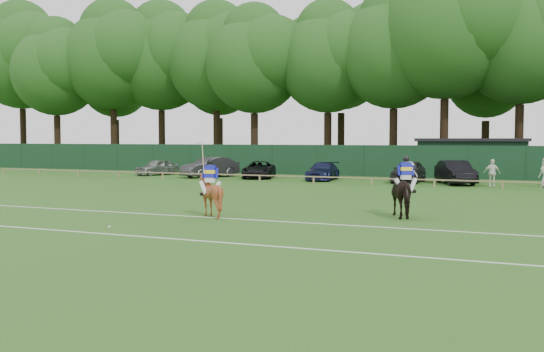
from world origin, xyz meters
The scene contains 19 objects.
ground centered at (0.00, 0.00, 0.00)m, with size 160.00×160.00×0.00m, color #1E4C14.
horse_dark centered at (6.50, 2.08, 0.92)m, with size 0.99×2.18×1.84m, color black.
horse_chestnut centered at (-0.49, -0.72, 0.84)m, with size 1.36×1.53×1.69m, color brown.
sedan_silver centered at (-18.19, 21.96, 0.66)m, with size 1.56×3.87×1.32m, color #95979A.
sedan_grey centered at (-12.77, 21.21, 0.79)m, with size 1.67×4.80×1.58m, color #303032.
suv_black centered at (-8.72, 21.60, 0.65)m, with size 2.15×4.66×1.30m, color black.
sedan_navy centered at (-3.51, 21.36, 0.65)m, with size 1.82×4.47×1.30m, color #12183A.
hatch_grey centered at (2.66, 21.50, 0.78)m, with size 1.83×4.55×1.55m, color #28292A.
estate_black centered at (5.85, 21.11, 0.78)m, with size 1.65×4.74×1.56m, color black.
spectator_left centered at (3.18, 19.51, 0.75)m, with size 0.97×0.56×1.51m, color beige.
spectator_mid centered at (8.23, 19.86, 0.87)m, with size 1.01×0.42×1.73m, color white.
rider_dark centered at (6.51, 2.07, 1.72)m, with size 0.88×0.61×1.41m.
rider_chestnut centered at (-0.49, -0.73, 1.60)m, with size 0.97×0.52×2.05m.
polo_ball centered at (-2.05, -4.90, 0.04)m, with size 0.09×0.09×0.09m, color silver.
pitch_lines centered at (0.00, -3.50, 0.01)m, with size 60.00×5.10×0.01m.
pitch_rail centered at (0.00, 18.00, 0.45)m, with size 62.10×0.10×0.50m.
perimeter_fence centered at (0.00, 27.00, 1.25)m, with size 92.08×0.08×2.50m.
utility_shed centered at (6.00, 30.00, 1.54)m, with size 8.40×4.40×3.04m.
tree_row centered at (2.00, 35.00, 0.00)m, with size 96.00×12.00×21.00m, color #26561C, non-canonical shape.
Camera 1 is at (11.53, -22.23, 3.04)m, focal length 42.00 mm.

